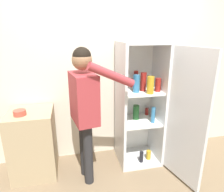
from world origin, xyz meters
TOP-DOWN VIEW (x-y plane):
  - wall_back at (0.00, 0.98)m, footprint 7.00×0.06m
  - refrigerator at (0.44, 0.56)m, footprint 0.78×1.13m
  - person at (-0.43, 0.39)m, footprint 0.73×0.59m
  - counter at (-1.10, 0.65)m, footprint 0.55×0.56m
  - bowl at (-1.19, 0.55)m, footprint 0.15×0.15m

SIDE VIEW (x-z plane):
  - counter at x=-1.10m, z-range 0.00..0.89m
  - refrigerator at x=0.44m, z-range 0.00..1.74m
  - bowl at x=-1.19m, z-range 0.89..0.96m
  - person at x=-0.43m, z-range 0.22..1.92m
  - wall_back at x=0.00m, z-range 0.00..2.55m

